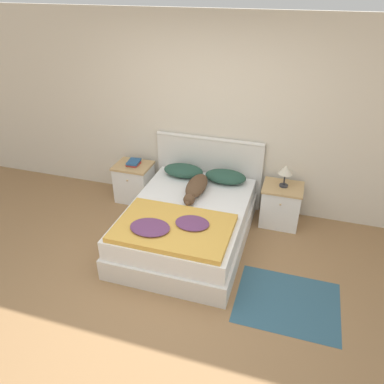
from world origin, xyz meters
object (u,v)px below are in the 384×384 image
Objects in this scene: bed at (187,224)px; nightstand_right at (281,205)px; pillow_left at (183,171)px; nightstand_left at (134,182)px; dog at (196,187)px; pillow_right at (226,177)px; book_stack at (134,163)px; table_lamp at (286,171)px.

nightstand_right reaches higher than bed.
nightstand_right is at bearing -0.21° from pillow_left.
pillow_left is at bearing 0.38° from nightstand_left.
pillow_right is at bearing 53.63° from dog.
pillow_right is (-0.75, 0.00, 0.30)m from nightstand_right.
nightstand_right is 1.01× the size of pillow_left.
nightstand_right is 2.10m from book_stack.
table_lamp is (0.75, 0.01, 0.20)m from pillow_right.
pillow_right is 0.49m from dog.
book_stack reaches higher than nightstand_right.
nightstand_left is (-1.05, 0.73, 0.03)m from bed.
bed is at bearing -35.87° from book_stack.
nightstand_left is 2.15m from table_lamp.
nightstand_left is 1.00× the size of nightstand_right.
table_lamp is at bearing 0.31° from nightstand_left.
pillow_left is at bearing 111.62° from bed.
pillow_left is 1.86× the size of table_lamp.
pillow_left reaches higher than nightstand_left.
pillow_right reaches higher than nightstand_left.
pillow_left is (-0.29, 0.74, 0.33)m from bed.
dog reaches higher than book_stack.
bed is 1.28m from nightstand_right.
table_lamp reaches higher than nightstand_right.
bed is 1.28m from nightstand_left.
dog is at bearing -159.64° from nightstand_right.
pillow_right is at bearing 179.62° from nightstand_right.
book_stack is at bearing 144.13° from bed.
table_lamp is at bearing 90.00° from nightstand_right.
nightstand_left is 1.16m from dog.
bed is 0.48m from dog.
table_lamp is at bearing 35.50° from bed.
pillow_left reaches higher than book_stack.
nightstand_right is 1.37m from pillow_left.
dog is at bearing -159.10° from table_lamp.
book_stack is (-1.33, 0.01, 0.01)m from pillow_right.
pillow_left and pillow_right have the same top height.
pillow_left is at bearing 180.00° from pillow_right.
book_stack is (-0.74, 0.01, 0.01)m from pillow_left.
table_lamp reaches higher than dog.
nightstand_left is at bearing -116.93° from book_stack.
dog is (1.05, -0.39, 0.30)m from nightstand_left.
nightstand_left is at bearing -179.62° from pillow_left.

